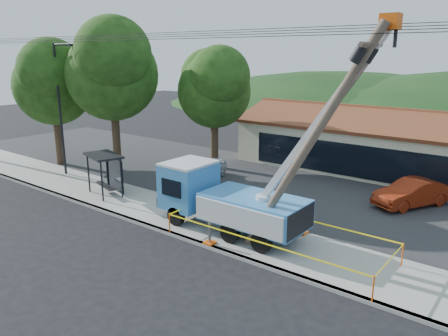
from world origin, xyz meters
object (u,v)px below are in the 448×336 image
(bus_shelter, at_px, (107,165))
(car_silver, at_px, (206,181))
(car_red, at_px, (410,207))
(leaning_pole, at_px, (313,138))
(utility_truck, at_px, (227,197))

(bus_shelter, height_order, car_silver, bus_shelter)
(car_red, bearing_deg, car_silver, -137.76)
(leaning_pole, xyz_separation_m, car_silver, (-11.05, 6.74, -5.25))
(utility_truck, xyz_separation_m, bus_shelter, (-8.96, -0.04, 0.18))
(bus_shelter, distance_m, car_silver, 6.91)
(bus_shelter, bearing_deg, car_silver, 83.78)
(utility_truck, bearing_deg, bus_shelter, -179.74)
(leaning_pole, bearing_deg, utility_truck, 172.05)
(leaning_pole, distance_m, bus_shelter, 13.94)
(leaning_pole, bearing_deg, car_red, 81.53)
(car_silver, xyz_separation_m, car_red, (12.49, 2.96, 0.00))
(car_silver, height_order, car_red, car_red)
(bus_shelter, bearing_deg, utility_truck, 16.08)
(utility_truck, distance_m, car_red, 11.02)
(utility_truck, distance_m, leaning_pole, 5.78)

